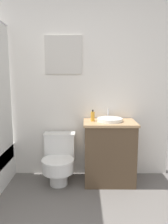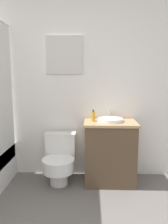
{
  "view_description": "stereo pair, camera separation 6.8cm",
  "coord_description": "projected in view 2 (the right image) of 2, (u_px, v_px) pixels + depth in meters",
  "views": [
    {
      "loc": [
        0.51,
        -0.83,
        1.34
      ],
      "look_at": [
        0.5,
        1.61,
        0.95
      ],
      "focal_mm": 35.0,
      "sensor_mm": 36.0,
      "label": 1
    },
    {
      "loc": [
        0.58,
        -0.83,
        1.34
      ],
      "look_at": [
        0.5,
        1.61,
        0.95
      ],
      "focal_mm": 35.0,
      "sensor_mm": 36.0,
      "label": 2
    }
  ],
  "objects": [
    {
      "name": "sink",
      "position": [
        110.0,
        120.0,
        2.71
      ],
      "size": [
        0.32,
        0.35,
        0.13
      ],
      "color": "white",
      "rests_on": "vanity"
    },
    {
      "name": "toilet",
      "position": [
        59.0,
        159.0,
        2.77
      ],
      "size": [
        0.4,
        0.52,
        0.62
      ],
      "color": "white",
      "rests_on": "ground_plane"
    },
    {
      "name": "wall_back",
      "position": [
        48.0,
        83.0,
        2.91
      ],
      "size": [
        3.3,
        0.07,
        2.5
      ],
      "color": "white",
      "rests_on": "ground_plane"
    },
    {
      "name": "soap_bottle",
      "position": [
        93.0,
        116.0,
        2.72
      ],
      "size": [
        0.05,
        0.05,
        0.14
      ],
      "color": "gold",
      "rests_on": "vanity"
    },
    {
      "name": "vanity",
      "position": [
        110.0,
        152.0,
        2.76
      ],
      "size": [
        0.65,
        0.45,
        0.79
      ],
      "color": "brown",
      "rests_on": "ground_plane"
    }
  ]
}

